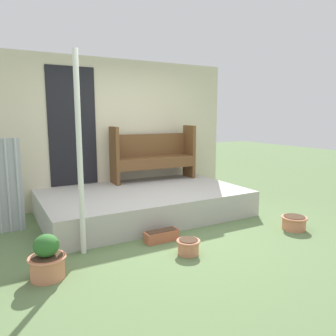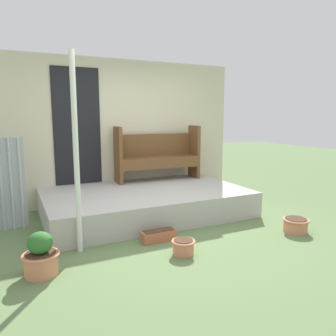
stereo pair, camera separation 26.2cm
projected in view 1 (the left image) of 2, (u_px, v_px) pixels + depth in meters
The scene contains 9 objects.
ground_plane at pixel (173, 233), 4.53m from camera, with size 24.00×24.00×0.00m, color #5B7547.
porch_slab at pixel (144, 202), 5.34m from camera, with size 3.18×1.94×0.40m.
house_wall at pixel (118, 132), 6.00m from camera, with size 4.38×0.08×2.60m.
support_post at pixel (80, 155), 3.68m from camera, with size 0.06×0.06×2.32m.
bench at pixel (153, 153), 6.10m from camera, with size 1.59×0.46×1.01m.
flower_pot_left at pixel (47, 259), 3.24m from camera, with size 0.37×0.37×0.45m.
flower_pot_middle at pixel (188, 246), 3.82m from camera, with size 0.28×0.28×0.18m.
flower_pot_right at pixel (294, 222), 4.64m from camera, with size 0.36×0.36×0.19m.
planter_box_rect at pixel (162, 236), 4.21m from camera, with size 0.45×0.16×0.15m.
Camera 1 is at (-2.17, -3.75, 1.60)m, focal length 35.00 mm.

